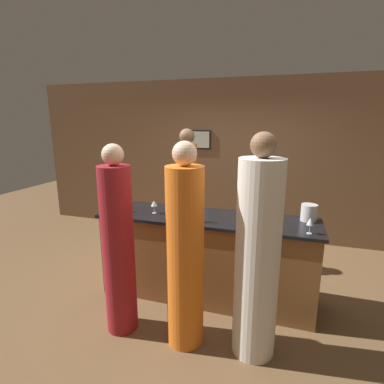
{
  "coord_description": "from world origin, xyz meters",
  "views": [
    {
      "loc": [
        0.83,
        -3.17,
        2.08
      ],
      "look_at": [
        -0.21,
        0.1,
        1.26
      ],
      "focal_mm": 28.0,
      "sensor_mm": 36.0,
      "label": 1
    }
  ],
  "objects_px": {
    "bartender": "(187,200)",
    "guest_0": "(185,254)",
    "guest_1": "(118,247)",
    "guest_2": "(257,258)",
    "ice_bucket": "(309,213)",
    "wine_bottle_0": "(187,211)"
  },
  "relations": [
    {
      "from": "guest_0",
      "to": "guest_2",
      "type": "bearing_deg",
      "value": 5.79
    },
    {
      "from": "bartender",
      "to": "guest_0",
      "type": "height_order",
      "value": "bartender"
    },
    {
      "from": "guest_0",
      "to": "ice_bucket",
      "type": "relative_size",
      "value": 10.38
    },
    {
      "from": "guest_1",
      "to": "guest_2",
      "type": "height_order",
      "value": "guest_2"
    },
    {
      "from": "bartender",
      "to": "guest_2",
      "type": "relative_size",
      "value": 0.99
    },
    {
      "from": "guest_0",
      "to": "guest_2",
      "type": "height_order",
      "value": "guest_2"
    },
    {
      "from": "guest_1",
      "to": "wine_bottle_0",
      "type": "bearing_deg",
      "value": 49.72
    },
    {
      "from": "bartender",
      "to": "guest_2",
      "type": "bearing_deg",
      "value": 126.45
    },
    {
      "from": "wine_bottle_0",
      "to": "guest_1",
      "type": "bearing_deg",
      "value": -130.28
    },
    {
      "from": "bartender",
      "to": "wine_bottle_0",
      "type": "relative_size",
      "value": 6.63
    },
    {
      "from": "bartender",
      "to": "ice_bucket",
      "type": "xyz_separation_m",
      "value": [
        1.62,
        -0.66,
        0.16
      ]
    },
    {
      "from": "guest_0",
      "to": "wine_bottle_0",
      "type": "height_order",
      "value": "guest_0"
    },
    {
      "from": "guest_2",
      "to": "ice_bucket",
      "type": "relative_size",
      "value": 10.81
    },
    {
      "from": "wine_bottle_0",
      "to": "ice_bucket",
      "type": "height_order",
      "value": "wine_bottle_0"
    },
    {
      "from": "bartender",
      "to": "guest_0",
      "type": "xyz_separation_m",
      "value": [
        0.53,
        -1.65,
        -0.05
      ]
    },
    {
      "from": "wine_bottle_0",
      "to": "guest_0",
      "type": "bearing_deg",
      "value": -72.71
    },
    {
      "from": "ice_bucket",
      "to": "guest_1",
      "type": "bearing_deg",
      "value": -150.41
    },
    {
      "from": "guest_2",
      "to": "wine_bottle_0",
      "type": "relative_size",
      "value": 6.7
    },
    {
      "from": "bartender",
      "to": "guest_1",
      "type": "xyz_separation_m",
      "value": [
        -0.15,
        -1.66,
        -0.06
      ]
    },
    {
      "from": "guest_2",
      "to": "ice_bucket",
      "type": "xyz_separation_m",
      "value": [
        0.46,
        0.92,
        0.18
      ]
    },
    {
      "from": "bartender",
      "to": "ice_bucket",
      "type": "relative_size",
      "value": 10.69
    },
    {
      "from": "guest_1",
      "to": "guest_2",
      "type": "relative_size",
      "value": 0.94
    }
  ]
}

